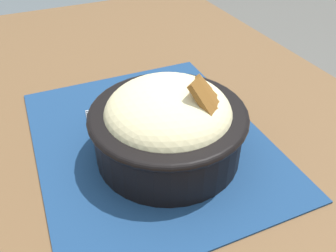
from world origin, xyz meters
TOP-DOWN VIEW (x-y plane):
  - table at (0.00, 0.00)m, footprint 1.40×0.87m
  - placemat at (0.02, -0.02)m, footprint 0.43×0.35m
  - bowl at (-0.02, -0.03)m, footprint 0.25×0.25m
  - fork at (0.11, -0.00)m, footprint 0.03×0.13m

SIDE VIEW (x-z plane):
  - table at x=0.00m, z-range 0.31..1.07m
  - placemat at x=0.02m, z-range 0.76..0.76m
  - fork at x=0.11m, z-range 0.76..0.76m
  - bowl at x=-0.02m, z-range 0.75..0.88m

